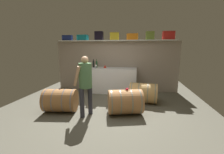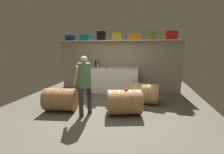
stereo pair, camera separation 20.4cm
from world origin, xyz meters
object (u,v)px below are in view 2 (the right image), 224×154
wine_bottle_green (99,64)px  wine_barrel_near (124,102)px  wine_glass (98,66)px  wine_barrel_flank (144,93)px  toolcase_navy (70,38)px  toolcase_yellow (117,36)px  wine_barrel_far (61,99)px  toolcase_orange (135,37)px  toolcase_black (101,36)px  toolcase_red (171,35)px  winemaker_pouring (84,80)px  work_cabinet (115,80)px  red_funnel (107,66)px  wine_bottle_dark (96,63)px  toolcase_teal (85,38)px  tasting_cup (126,89)px  toolcase_olive (152,36)px

wine_bottle_green → wine_barrel_near: wine_bottle_green is taller
wine_bottle_green → wine_glass: wine_bottle_green is taller
wine_barrel_near → wine_barrel_flank: size_ratio=1.13×
toolcase_navy → wine_glass: (1.29, -0.47, -1.05)m
toolcase_yellow → wine_barrel_far: toolcase_yellow is taller
toolcase_orange → wine_glass: (-1.30, -0.47, -1.07)m
wine_barrel_flank → wine_barrel_near: bearing=-113.7°
wine_barrel_near → toolcase_yellow: bearing=91.0°
toolcase_black → wine_barrel_far: (-0.53, -2.27, -1.86)m
toolcase_red → winemaker_pouring: toolcase_red is taller
work_cabinet → toolcase_navy: bearing=173.0°
red_funnel → wine_barrel_near: 2.24m
toolcase_black → work_cabinet: bearing=-18.5°
wine_bottle_dark → toolcase_teal: bearing=161.0°
work_cabinet → wine_glass: wine_glass is taller
toolcase_teal → toolcase_orange: (1.95, 0.00, 0.01)m
wine_barrel_far → toolcase_black: bearing=69.3°
toolcase_teal → wine_bottle_green: (0.59, -0.16, -1.01)m
wine_glass → toolcase_yellow: bearing=37.1°
toolcase_teal → toolcase_black: size_ratio=1.18×
toolcase_red → red_funnel: bearing=-176.8°
work_cabinet → wine_bottle_dark: size_ratio=5.41×
wine_barrel_flank → winemaker_pouring: size_ratio=0.59×
toolcase_yellow → wine_barrel_flank: size_ratio=0.38×
toolcase_navy → tasting_cup: bearing=-43.8°
toolcase_orange → wine_bottle_dark: toolcase_orange is taller
toolcase_teal → toolcase_yellow: bearing=3.9°
toolcase_teal → wine_barrel_flank: size_ratio=0.44×
toolcase_black → wine_bottle_dark: bearing=-138.4°
toolcase_black → wine_bottle_dark: 1.09m
red_funnel → tasting_cup: red_funnel is taller
work_cabinet → wine_bottle_dark: bearing=174.7°
toolcase_black → wine_barrel_near: bearing=-57.6°
toolcase_black → toolcase_orange: bearing=3.0°
wine_bottle_dark → toolcase_yellow: bearing=11.2°
wine_bottle_dark → red_funnel: wine_bottle_dark is taller
tasting_cup → wine_bottle_dark: bearing=126.3°
toolcase_red → wine_barrel_near: (-1.37, -2.13, -1.83)m
toolcase_olive → wine_bottle_green: toolcase_olive is taller
toolcase_olive → wine_bottle_green: bearing=-173.7°
toolcase_orange → work_cabinet: (-0.69, -0.23, -1.64)m
toolcase_yellow → wine_glass: (-0.63, -0.47, -1.09)m
toolcase_teal → wine_bottle_dark: bearing=-15.1°
toolcase_yellow → work_cabinet: 1.68m
toolcase_olive → work_cabinet: size_ratio=0.17×
wine_bottle_green → wine_barrel_near: 2.48m
wine_bottle_green → tasting_cup: size_ratio=4.55×
winemaker_pouring → toolcase_orange: bearing=6.2°
wine_glass → wine_barrel_flank: 2.02m
toolcase_red → wine_glass: size_ratio=2.89×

